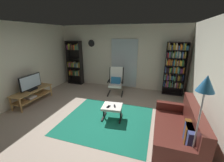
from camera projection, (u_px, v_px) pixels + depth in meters
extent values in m
plane|color=#B6A290|center=(91.00, 121.00, 3.95)|extent=(7.02, 7.02, 0.00)
cube|color=silver|center=(120.00, 57.00, 6.18)|extent=(5.60, 0.06, 2.60)
cube|color=silver|center=(7.00, 67.00, 4.35)|extent=(0.06, 6.00, 2.60)
cube|color=silver|center=(218.00, 86.00, 2.76)|extent=(0.06, 6.00, 2.60)
cube|color=silver|center=(124.00, 64.00, 6.14)|extent=(1.10, 0.01, 2.00)
cube|color=#176D55|center=(107.00, 120.00, 3.98)|extent=(2.30, 2.13, 0.01)
cube|color=tan|center=(32.00, 90.00, 4.86)|extent=(0.47, 1.40, 0.02)
cube|color=tan|center=(33.00, 97.00, 4.94)|extent=(0.43, 1.34, 0.02)
cylinder|color=tan|center=(21.00, 106.00, 4.29)|extent=(0.05, 0.05, 0.44)
cylinder|color=tan|center=(51.00, 90.00, 5.46)|extent=(0.05, 0.05, 0.44)
cylinder|color=tan|center=(11.00, 104.00, 4.40)|extent=(0.05, 0.05, 0.44)
cylinder|color=tan|center=(43.00, 89.00, 5.57)|extent=(0.05, 0.05, 0.44)
cube|color=silver|center=(30.00, 97.00, 4.81)|extent=(0.28, 0.28, 0.07)
cube|color=black|center=(32.00, 89.00, 4.85)|extent=(0.20, 0.32, 0.05)
cube|color=black|center=(31.00, 82.00, 4.77)|extent=(0.04, 0.82, 0.46)
cube|color=silver|center=(31.00, 82.00, 4.76)|extent=(0.01, 0.77, 0.41)
cube|color=black|center=(68.00, 63.00, 6.76)|extent=(0.02, 0.30, 1.95)
cube|color=black|center=(81.00, 63.00, 6.57)|extent=(0.02, 0.30, 1.95)
cube|color=black|center=(76.00, 62.00, 6.79)|extent=(0.68, 0.02, 1.95)
cube|color=black|center=(76.00, 83.00, 6.96)|extent=(0.65, 0.28, 0.02)
cube|color=black|center=(76.00, 75.00, 6.84)|extent=(0.65, 0.28, 0.02)
cube|color=black|center=(75.00, 67.00, 6.72)|extent=(0.65, 0.28, 0.02)
cube|color=black|center=(74.00, 59.00, 6.61)|extent=(0.65, 0.28, 0.02)
cube|color=black|center=(74.00, 50.00, 6.49)|extent=(0.65, 0.28, 0.02)
cube|color=black|center=(73.00, 41.00, 6.37)|extent=(0.65, 0.28, 0.02)
cube|color=red|center=(70.00, 72.00, 6.91)|extent=(0.03, 0.14, 0.22)
cube|color=gold|center=(71.00, 73.00, 6.88)|extent=(0.03, 0.23, 0.18)
cube|color=brown|center=(72.00, 73.00, 6.89)|extent=(0.04, 0.12, 0.19)
cube|color=red|center=(73.00, 73.00, 6.88)|extent=(0.03, 0.19, 0.16)
cube|color=gold|center=(73.00, 73.00, 6.84)|extent=(0.04, 0.12, 0.20)
cube|color=#2D2821|center=(74.00, 72.00, 6.81)|extent=(0.04, 0.20, 0.26)
cube|color=#317847|center=(75.00, 73.00, 6.84)|extent=(0.03, 0.21, 0.20)
cube|color=gold|center=(76.00, 73.00, 6.82)|extent=(0.04, 0.13, 0.17)
cube|color=beige|center=(77.00, 74.00, 6.80)|extent=(0.02, 0.22, 0.16)
cube|color=#3E7F4B|center=(77.00, 73.00, 6.80)|extent=(0.02, 0.14, 0.21)
cube|color=teal|center=(78.00, 73.00, 6.79)|extent=(0.03, 0.21, 0.20)
cube|color=gold|center=(79.00, 73.00, 6.77)|extent=(0.04, 0.12, 0.21)
cube|color=brown|center=(80.00, 73.00, 6.74)|extent=(0.04, 0.14, 0.26)
cube|color=#2B1C25|center=(81.00, 73.00, 6.73)|extent=(0.03, 0.21, 0.23)
cube|color=#A2A026|center=(69.00, 64.00, 6.76)|extent=(0.03, 0.22, 0.22)
cube|color=#914184|center=(70.00, 65.00, 6.77)|extent=(0.02, 0.20, 0.19)
cube|color=beige|center=(71.00, 65.00, 6.76)|extent=(0.04, 0.12, 0.20)
cube|color=brown|center=(71.00, 64.00, 6.74)|extent=(0.03, 0.18, 0.21)
cube|color=red|center=(72.00, 64.00, 6.73)|extent=(0.03, 0.11, 0.21)
cube|color=#3B893C|center=(73.00, 65.00, 6.73)|extent=(0.04, 0.22, 0.19)
cube|color=orange|center=(74.00, 65.00, 6.73)|extent=(0.03, 0.20, 0.17)
cube|color=beige|center=(75.00, 64.00, 6.71)|extent=(0.02, 0.16, 0.23)
cube|color=#A6903C|center=(75.00, 65.00, 6.69)|extent=(0.04, 0.15, 0.20)
cube|color=#2B66AA|center=(76.00, 65.00, 6.69)|extent=(0.02, 0.20, 0.16)
cube|color=brown|center=(76.00, 65.00, 6.65)|extent=(0.04, 0.12, 0.21)
cube|color=teal|center=(77.00, 65.00, 6.65)|extent=(0.03, 0.19, 0.20)
cube|color=beige|center=(78.00, 65.00, 6.66)|extent=(0.04, 0.22, 0.18)
cube|color=#A19432|center=(79.00, 65.00, 6.62)|extent=(0.03, 0.11, 0.20)
cube|color=brown|center=(80.00, 65.00, 6.61)|extent=(0.04, 0.15, 0.18)
cube|color=gold|center=(80.00, 65.00, 6.59)|extent=(0.02, 0.22, 0.25)
cube|color=purple|center=(68.00, 48.00, 6.55)|extent=(0.03, 0.17, 0.16)
cube|color=#A04683|center=(69.00, 47.00, 6.53)|extent=(0.03, 0.20, 0.21)
cube|color=#2C2228|center=(69.00, 48.00, 6.52)|extent=(0.02, 0.17, 0.16)
cube|color=#A09F30|center=(70.00, 47.00, 6.49)|extent=(0.03, 0.21, 0.26)
cube|color=beige|center=(71.00, 47.00, 6.51)|extent=(0.02, 0.11, 0.25)
cube|color=#1E222B|center=(71.00, 47.00, 6.49)|extent=(0.04, 0.17, 0.20)
cube|color=red|center=(72.00, 47.00, 6.47)|extent=(0.04, 0.16, 0.20)
cube|color=brown|center=(73.00, 48.00, 6.45)|extent=(0.04, 0.24, 0.18)
cube|color=red|center=(74.00, 48.00, 6.45)|extent=(0.03, 0.13, 0.18)
cube|color=red|center=(75.00, 47.00, 6.41)|extent=(0.04, 0.21, 0.21)
cube|color=#AA9632|center=(75.00, 47.00, 6.40)|extent=(0.02, 0.23, 0.22)
cube|color=teal|center=(76.00, 48.00, 6.40)|extent=(0.03, 0.16, 0.19)
cube|color=teal|center=(77.00, 48.00, 6.40)|extent=(0.03, 0.12, 0.17)
cube|color=gold|center=(78.00, 47.00, 6.36)|extent=(0.03, 0.14, 0.26)
cube|color=teal|center=(79.00, 47.00, 6.37)|extent=(0.03, 0.19, 0.26)
cube|color=black|center=(165.00, 69.00, 5.51)|extent=(0.02, 0.30, 1.97)
cube|color=black|center=(186.00, 70.00, 5.30)|extent=(0.02, 0.30, 1.97)
cube|color=black|center=(175.00, 69.00, 5.53)|extent=(0.74, 0.02, 1.97)
cube|color=black|center=(172.00, 94.00, 5.70)|extent=(0.70, 0.28, 0.02)
cube|color=black|center=(172.00, 87.00, 5.62)|extent=(0.70, 0.28, 0.02)
cube|color=black|center=(173.00, 80.00, 5.53)|extent=(0.70, 0.28, 0.02)
cube|color=black|center=(174.00, 73.00, 5.45)|extent=(0.70, 0.28, 0.02)
cube|color=black|center=(175.00, 66.00, 5.36)|extent=(0.70, 0.28, 0.02)
cube|color=black|center=(176.00, 58.00, 5.28)|extent=(0.70, 0.28, 0.02)
cube|color=black|center=(177.00, 50.00, 5.19)|extent=(0.70, 0.28, 0.02)
cube|color=black|center=(178.00, 42.00, 5.11)|extent=(0.70, 0.28, 0.02)
cube|color=#3169AC|center=(164.00, 83.00, 5.68)|extent=(0.03, 0.12, 0.22)
cube|color=teal|center=(165.00, 84.00, 5.67)|extent=(0.02, 0.11, 0.16)
cube|color=#9F3C9A|center=(166.00, 84.00, 5.65)|extent=(0.02, 0.22, 0.18)
cube|color=gold|center=(166.00, 83.00, 5.67)|extent=(0.03, 0.17, 0.24)
cube|color=#9C4992|center=(168.00, 84.00, 5.62)|extent=(0.04, 0.16, 0.24)
cube|color=#318D4C|center=(169.00, 84.00, 5.64)|extent=(0.03, 0.14, 0.25)
cube|color=#308D47|center=(170.00, 84.00, 5.60)|extent=(0.03, 0.21, 0.25)
cube|color=brown|center=(171.00, 84.00, 5.62)|extent=(0.04, 0.20, 0.19)
cube|color=teal|center=(172.00, 84.00, 5.57)|extent=(0.03, 0.10, 0.23)
cube|color=#2D2724|center=(174.00, 85.00, 5.57)|extent=(0.04, 0.15, 0.16)
cube|color=beige|center=(175.00, 85.00, 5.56)|extent=(0.04, 0.23, 0.21)
cube|color=#8D348D|center=(176.00, 85.00, 5.56)|extent=(0.03, 0.14, 0.21)
cube|color=brown|center=(177.00, 85.00, 5.53)|extent=(0.04, 0.18, 0.23)
cube|color=black|center=(179.00, 86.00, 5.52)|extent=(0.03, 0.11, 0.18)
cube|color=gold|center=(180.00, 85.00, 5.52)|extent=(0.03, 0.23, 0.21)
cube|color=#5C8B98|center=(181.00, 86.00, 5.51)|extent=(0.03, 0.16, 0.18)
cube|color=#5D9094|center=(182.00, 86.00, 5.49)|extent=(0.02, 0.18, 0.15)
cube|color=#559E94|center=(165.00, 77.00, 5.58)|extent=(0.04, 0.19, 0.20)
cube|color=brown|center=(166.00, 76.00, 5.58)|extent=(0.04, 0.13, 0.24)
cube|color=#8E3D96|center=(167.00, 77.00, 5.56)|extent=(0.03, 0.23, 0.19)
cube|color=#2964A9|center=(168.00, 78.00, 5.57)|extent=(0.03, 0.13, 0.15)
cube|color=brown|center=(170.00, 77.00, 5.53)|extent=(0.04, 0.10, 0.25)
cube|color=gold|center=(170.00, 77.00, 5.54)|extent=(0.02, 0.17, 0.21)
cube|color=#3E58A4|center=(171.00, 78.00, 5.53)|extent=(0.04, 0.13, 0.16)
cube|color=teal|center=(173.00, 78.00, 5.51)|extent=(0.03, 0.19, 0.18)
cube|color=#5A9CA2|center=(174.00, 78.00, 5.51)|extent=(0.02, 0.12, 0.19)
cube|color=#438951|center=(175.00, 78.00, 5.48)|extent=(0.03, 0.23, 0.15)
cube|color=#201B30|center=(176.00, 77.00, 5.49)|extent=(0.04, 0.18, 0.25)
cube|color=#2D1920|center=(177.00, 78.00, 5.47)|extent=(0.03, 0.17, 0.16)
cube|color=#A88D38|center=(178.00, 78.00, 5.47)|extent=(0.03, 0.20, 0.21)
cube|color=orange|center=(179.00, 78.00, 5.45)|extent=(0.02, 0.16, 0.18)
cube|color=#1E2D1C|center=(180.00, 78.00, 5.43)|extent=(0.03, 0.21, 0.24)
cube|color=#271B2D|center=(181.00, 79.00, 5.43)|extent=(0.04, 0.17, 0.17)
cube|color=#2B55B3|center=(183.00, 78.00, 5.41)|extent=(0.03, 0.11, 0.24)
cube|color=#3F5EAA|center=(166.00, 70.00, 5.52)|extent=(0.03, 0.21, 0.20)
cube|color=#2A2128|center=(167.00, 70.00, 5.51)|extent=(0.04, 0.19, 0.18)
cube|color=#27182C|center=(168.00, 70.00, 5.49)|extent=(0.04, 0.16, 0.18)
cube|color=#9B9A2E|center=(170.00, 70.00, 5.46)|extent=(0.03, 0.23, 0.18)
cube|color=#398347|center=(171.00, 70.00, 5.44)|extent=(0.03, 0.15, 0.20)
cube|color=#202628|center=(172.00, 70.00, 5.44)|extent=(0.03, 0.21, 0.20)
cube|color=brown|center=(173.00, 70.00, 5.43)|extent=(0.04, 0.21, 0.24)
cube|color=teal|center=(175.00, 70.00, 5.40)|extent=(0.04, 0.17, 0.22)
cube|color=orange|center=(176.00, 70.00, 5.39)|extent=(0.03, 0.11, 0.21)
cube|color=orange|center=(177.00, 70.00, 5.38)|extent=(0.02, 0.15, 0.25)
cube|color=beige|center=(178.00, 70.00, 5.38)|extent=(0.02, 0.13, 0.24)
cube|color=teal|center=(179.00, 70.00, 5.36)|extent=(0.02, 0.19, 0.23)
cube|color=#192D2B|center=(180.00, 71.00, 5.37)|extent=(0.04, 0.16, 0.20)
cube|color=#90418A|center=(181.00, 71.00, 5.34)|extent=(0.03, 0.11, 0.19)
cube|color=#95418F|center=(182.00, 71.00, 5.36)|extent=(0.04, 0.15, 0.17)
cube|color=orange|center=(184.00, 71.00, 5.34)|extent=(0.04, 0.12, 0.21)
cube|color=beige|center=(166.00, 62.00, 5.41)|extent=(0.02, 0.11, 0.24)
cube|color=gold|center=(167.00, 63.00, 5.41)|extent=(0.03, 0.17, 0.16)
cube|color=red|center=(169.00, 62.00, 5.41)|extent=(0.04, 0.18, 0.22)
cube|color=orange|center=(170.00, 62.00, 5.39)|extent=(0.02, 0.23, 0.21)
cube|color=brown|center=(171.00, 63.00, 5.37)|extent=(0.02, 0.20, 0.19)
cube|color=orange|center=(172.00, 62.00, 5.37)|extent=(0.03, 0.15, 0.22)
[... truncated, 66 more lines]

